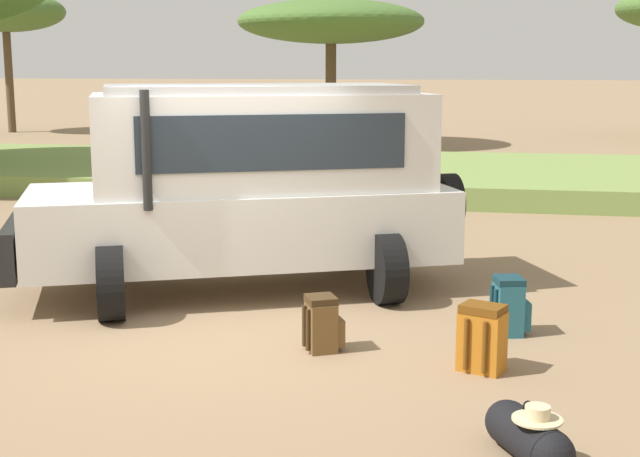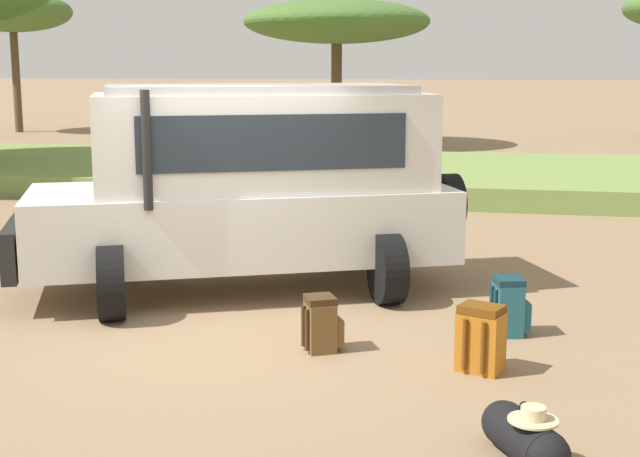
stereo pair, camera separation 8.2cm
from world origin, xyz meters
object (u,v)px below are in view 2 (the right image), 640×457
object	(u,v)px
backpack_beside_front_wheel	(509,307)
acacia_tree_centre_back	(337,22)
duffel_bag_low_black_case	(525,437)
acacia_tree_far_left	(12,12)
safari_vehicle	(250,183)
backpack_cluster_center	(321,324)
backpack_near_rear_wheel	(481,339)

from	to	relation	value
backpack_beside_front_wheel	acacia_tree_centre_back	world-z (taller)	acacia_tree_centre_back
duffel_bag_low_black_case	acacia_tree_far_left	distance (m)	33.57
safari_vehicle	duffel_bag_low_black_case	distance (m)	5.34
acacia_tree_centre_back	acacia_tree_far_left	bearing A→B (deg)	165.17
backpack_cluster_center	acacia_tree_far_left	xyz separation A→B (m)	(-17.47, 25.02, 4.46)
safari_vehicle	backpack_beside_front_wheel	size ratio (longest dim) A/B	9.18
backpack_near_rear_wheel	safari_vehicle	bearing A→B (deg)	138.98
backpack_near_rear_wheel	backpack_cluster_center	bearing A→B (deg)	169.11
backpack_near_rear_wheel	duffel_bag_low_black_case	bearing A→B (deg)	-79.35
backpack_beside_front_wheel	backpack_near_rear_wheel	world-z (taller)	backpack_near_rear_wheel
backpack_beside_front_wheel	backpack_cluster_center	distance (m)	1.95
backpack_beside_front_wheel	duffel_bag_low_black_case	distance (m)	2.95
backpack_beside_front_wheel	safari_vehicle	bearing A→B (deg)	157.49
safari_vehicle	acacia_tree_far_left	distance (m)	28.25
backpack_near_rear_wheel	acacia_tree_far_left	size ratio (longest dim) A/B	0.11
backpack_cluster_center	backpack_near_rear_wheel	world-z (taller)	backpack_near_rear_wheel
acacia_tree_centre_back	backpack_beside_front_wheel	bearing A→B (deg)	-74.95
safari_vehicle	acacia_tree_centre_back	xyz separation A→B (m)	(-2.50, 19.27, 2.75)
backpack_near_rear_wheel	acacia_tree_centre_back	world-z (taller)	acacia_tree_centre_back
backpack_beside_front_wheel	duffel_bag_low_black_case	xyz separation A→B (m)	(0.09, -2.95, -0.12)
duffel_bag_low_black_case	acacia_tree_centre_back	xyz separation A→B (m)	(-5.60, 23.47, 3.87)
backpack_cluster_center	backpack_near_rear_wheel	size ratio (longest dim) A/B	0.88
backpack_cluster_center	acacia_tree_centre_back	xyz separation A→B (m)	(-3.78, 21.40, 3.79)
safari_vehicle	backpack_cluster_center	xyz separation A→B (m)	(1.28, -2.13, -1.04)
safari_vehicle	acacia_tree_centre_back	distance (m)	19.62
safari_vehicle	acacia_tree_far_left	bearing A→B (deg)	125.26
acacia_tree_far_left	acacia_tree_centre_back	size ratio (longest dim) A/B	0.88
safari_vehicle	duffel_bag_low_black_case	bearing A→B (deg)	-53.47
backpack_cluster_center	acacia_tree_far_left	size ratio (longest dim) A/B	0.10
safari_vehicle	acacia_tree_centre_back	bearing A→B (deg)	97.38
backpack_beside_front_wheel	backpack_cluster_center	bearing A→B (deg)	-153.34
backpack_near_rear_wheel	acacia_tree_far_left	xyz separation A→B (m)	(-18.96, 25.31, 4.42)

